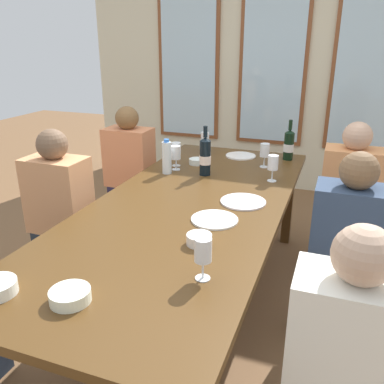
# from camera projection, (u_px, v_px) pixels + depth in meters

# --- Properties ---
(ground_plane) EXTENTS (12.00, 12.00, 0.00)m
(ground_plane) POSITION_uv_depth(u_px,v_px,m) (189.00, 312.00, 2.57)
(ground_plane) COLOR brown
(back_wall_with_windows) EXTENTS (4.24, 0.10, 2.90)m
(back_wall_with_windows) POSITION_uv_depth(u_px,v_px,m) (274.00, 55.00, 4.29)
(back_wall_with_windows) COLOR beige
(back_wall_with_windows) RESTS_ON ground
(dining_table) EXTENTS (1.04, 2.54, 0.74)m
(dining_table) POSITION_uv_depth(u_px,v_px,m) (189.00, 213.00, 2.33)
(dining_table) COLOR #503416
(dining_table) RESTS_ON ground
(white_plate_0) EXTENTS (0.24, 0.24, 0.01)m
(white_plate_0) POSITION_uv_depth(u_px,v_px,m) (241.00, 156.00, 3.22)
(white_plate_0) COLOR white
(white_plate_0) RESTS_ON dining_table
(white_plate_1) EXTENTS (0.26, 0.26, 0.01)m
(white_plate_1) POSITION_uv_depth(u_px,v_px,m) (243.00, 202.00, 2.32)
(white_plate_1) COLOR white
(white_plate_1) RESTS_ON dining_table
(white_plate_2) EXTENTS (0.24, 0.24, 0.01)m
(white_plate_2) POSITION_uv_depth(u_px,v_px,m) (215.00, 219.00, 2.09)
(white_plate_2) COLOR white
(white_plate_2) RESTS_ON dining_table
(wine_bottle_0) EXTENTS (0.08, 0.08, 0.31)m
(wine_bottle_0) POSITION_uv_depth(u_px,v_px,m) (289.00, 145.00, 3.10)
(wine_bottle_0) COLOR black
(wine_bottle_0) RESTS_ON dining_table
(wine_bottle_1) EXTENTS (0.08, 0.08, 0.34)m
(wine_bottle_1) POSITION_uv_depth(u_px,v_px,m) (205.00, 156.00, 2.74)
(wine_bottle_1) COLOR black
(wine_bottle_1) RESTS_ON dining_table
(tasting_bowl_0) EXTENTS (0.12, 0.12, 0.04)m
(tasting_bowl_0) POSITION_uv_depth(u_px,v_px,m) (197.00, 161.00, 3.02)
(tasting_bowl_0) COLOR white
(tasting_bowl_0) RESTS_ON dining_table
(tasting_bowl_1) EXTENTS (0.15, 0.15, 0.05)m
(tasting_bowl_1) POSITION_uv_depth(u_px,v_px,m) (70.00, 296.00, 1.44)
(tasting_bowl_1) COLOR white
(tasting_bowl_1) RESTS_ON dining_table
(tasting_bowl_2) EXTENTS (0.12, 0.12, 0.05)m
(tasting_bowl_2) POSITION_uv_depth(u_px,v_px,m) (199.00, 239.00, 1.84)
(tasting_bowl_2) COLOR white
(tasting_bowl_2) RESTS_ON dining_table
(water_bottle) EXTENTS (0.06, 0.06, 0.24)m
(water_bottle) POSITION_uv_depth(u_px,v_px,m) (167.00, 157.00, 2.78)
(water_bottle) COLOR white
(water_bottle) RESTS_ON dining_table
(wine_glass_0) EXTENTS (0.07, 0.07, 0.17)m
(wine_glass_0) POSITION_uv_depth(u_px,v_px,m) (265.00, 151.00, 2.91)
(wine_glass_0) COLOR white
(wine_glass_0) RESTS_ON dining_table
(wine_glass_1) EXTENTS (0.07, 0.07, 0.17)m
(wine_glass_1) POSITION_uv_depth(u_px,v_px,m) (176.00, 150.00, 2.94)
(wine_glass_1) COLOR white
(wine_glass_1) RESTS_ON dining_table
(wine_glass_2) EXTENTS (0.07, 0.07, 0.17)m
(wine_glass_2) POSITION_uv_depth(u_px,v_px,m) (176.00, 153.00, 2.85)
(wine_glass_2) COLOR white
(wine_glass_2) RESTS_ON dining_table
(wine_glass_3) EXTENTS (0.07, 0.07, 0.17)m
(wine_glass_3) POSITION_uv_depth(u_px,v_px,m) (273.00, 164.00, 2.62)
(wine_glass_3) COLOR white
(wine_glass_3) RESTS_ON dining_table
(wine_glass_4) EXTENTS (0.07, 0.07, 0.17)m
(wine_glass_4) POSITION_uv_depth(u_px,v_px,m) (205.00, 139.00, 3.26)
(wine_glass_4) COLOR white
(wine_glass_4) RESTS_ON dining_table
(wine_glass_5) EXTENTS (0.07, 0.07, 0.17)m
(wine_glass_5) POSITION_uv_depth(u_px,v_px,m) (203.00, 252.00, 1.54)
(wine_glass_5) COLOR white
(wine_glass_5) RESTS_ON dining_table
(seated_person_0) EXTENTS (0.38, 0.24, 1.11)m
(seated_person_0) POSITION_uv_depth(u_px,v_px,m) (61.00, 219.00, 2.63)
(seated_person_0) COLOR #262F3A
(seated_person_0) RESTS_ON ground
(seated_person_1) EXTENTS (0.38, 0.24, 1.11)m
(seated_person_1) POSITION_uv_depth(u_px,v_px,m) (346.00, 259.00, 2.14)
(seated_person_1) COLOR #303A2F
(seated_person_1) RESTS_ON ground
(seated_person_3) EXTENTS (0.38, 0.24, 1.11)m
(seated_person_3) POSITION_uv_depth(u_px,v_px,m) (342.00, 383.00, 1.38)
(seated_person_3) COLOR #2B2830
(seated_person_3) RESTS_ON ground
(seated_person_4) EXTENTS (0.38, 0.24, 1.11)m
(seated_person_4) POSITION_uv_depth(u_px,v_px,m) (130.00, 176.00, 3.44)
(seated_person_4) COLOR #282441
(seated_person_4) RESTS_ON ground
(seated_person_5) EXTENTS (0.38, 0.24, 1.11)m
(seated_person_5) POSITION_uv_depth(u_px,v_px,m) (347.00, 205.00, 2.84)
(seated_person_5) COLOR #352442
(seated_person_5) RESTS_ON ground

